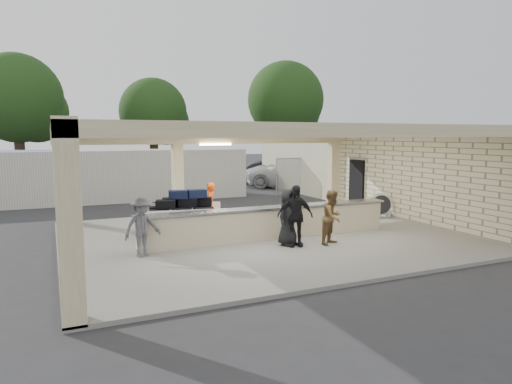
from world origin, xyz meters
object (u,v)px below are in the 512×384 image
baggage_counter (270,223)px  passenger_a (333,217)px  passenger_b (295,216)px  car_white_a (289,174)px  drum_fan (380,204)px  passenger_d (289,217)px  luggage_cart (184,211)px  car_white_b (330,173)px  car_dark (272,172)px  container_white (130,175)px  baggage_handler (210,207)px  passenger_c (142,226)px

baggage_counter → passenger_a: passenger_a is taller
passenger_b → car_white_a: (7.52, 14.21, -0.20)m
drum_fan → passenger_d: passenger_d is taller
luggage_cart → car_white_b: 18.05m
passenger_a → car_dark: size_ratio=0.35×
passenger_b → container_white: container_white is taller
drum_fan → passenger_d: (-5.39, -2.55, 0.33)m
baggage_counter → drum_fan: size_ratio=8.98×
baggage_counter → car_white_a: size_ratio=1.51×
passenger_a → passenger_d: (-1.24, 0.39, 0.03)m
baggage_handler → car_dark: 16.17m
drum_fan → passenger_b: 5.97m
car_white_b → passenger_d: bearing=142.4°
luggage_cart → car_dark: (9.98, 13.88, -0.11)m
drum_fan → passenger_c: (-9.45, -2.08, 0.31)m
baggage_counter → drum_fan: 5.72m
baggage_counter → passenger_d: 1.03m
baggage_counter → car_white_b: 17.55m
drum_fan → passenger_c: 9.68m
luggage_cart → car_white_a: bearing=60.2°
car_dark → container_white: size_ratio=0.39×
luggage_cart → car_dark: bearing=65.5°
luggage_cart → container_white: size_ratio=0.23×
baggage_counter → car_dark: car_dark is taller
luggage_cart → baggage_handler: (1.00, 0.43, 0.02)m
luggage_cart → baggage_handler: baggage_handler is taller
baggage_handler → container_white: size_ratio=0.14×
passenger_b → car_white_a: bearing=78.2°
passenger_d → car_dark: bearing=43.7°
luggage_cart → passenger_c: 2.59m
car_white_b → container_white: bearing=99.9°
passenger_b → baggage_handler: bearing=132.0°
passenger_b → passenger_a: bearing=6.7°
drum_fan → passenger_a: (-4.15, -2.93, 0.30)m
baggage_handler → passenger_c: size_ratio=1.00×
baggage_counter → container_white: size_ratio=0.71×
passenger_d → car_white_b: size_ratio=0.35×
passenger_b → car_white_a: size_ratio=0.32×
container_white → baggage_counter: bearing=-76.7°
passenger_b → car_dark: (7.47, 16.54, -0.22)m
baggage_handler → container_white: 9.24m
passenger_d → container_white: (-2.53, 12.05, 0.34)m
car_white_a → car_dark: 2.33m
baggage_handler → car_white_a: bearing=165.5°
drum_fan → baggage_handler: baggage_handler is taller
baggage_counter → car_white_a: 15.17m
drum_fan → container_white: size_ratio=0.08×
passenger_a → car_white_a: (6.38, 14.40, -0.11)m
luggage_cart → passenger_d: 3.44m
drum_fan → container_white: (-7.92, 9.50, 0.67)m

